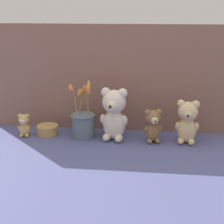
# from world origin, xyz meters

# --- Properties ---
(ground_plane) EXTENTS (4.00, 4.00, 0.00)m
(ground_plane) POSITION_xyz_m (0.00, 0.00, 0.00)
(ground_plane) COLOR #4C5184
(backdrop_wall) EXTENTS (1.42, 0.02, 0.59)m
(backdrop_wall) POSITION_xyz_m (0.00, 0.17, 0.29)
(backdrop_wall) COLOR #845B4C
(backdrop_wall) RESTS_ON ground
(teddy_bear_large) EXTENTS (0.15, 0.14, 0.28)m
(teddy_bear_large) POSITION_xyz_m (0.01, 0.01, 0.14)
(teddy_bear_large) COLOR beige
(teddy_bear_large) RESTS_ON ground
(teddy_bear_medium) EXTENTS (0.12, 0.11, 0.23)m
(teddy_bear_medium) POSITION_xyz_m (0.39, 0.01, 0.12)
(teddy_bear_medium) COLOR #DBBC84
(teddy_bear_medium) RESTS_ON ground
(teddy_bear_small) EXTENTS (0.10, 0.09, 0.18)m
(teddy_bear_small) POSITION_xyz_m (0.21, -0.01, 0.09)
(teddy_bear_small) COLOR olive
(teddy_bear_small) RESTS_ON ground
(teddy_bear_tiny) EXTENTS (0.07, 0.06, 0.13)m
(teddy_bear_tiny) POSITION_xyz_m (-0.47, -0.00, 0.07)
(teddy_bear_tiny) COLOR tan
(teddy_bear_tiny) RESTS_ON ground
(flower_vase) EXTENTS (0.13, 0.15, 0.31)m
(flower_vase) POSITION_xyz_m (-0.15, 0.02, 0.08)
(flower_vase) COLOR slate
(flower_vase) RESTS_ON ground
(decorative_tin_tall) EXTENTS (0.12, 0.12, 0.05)m
(decorative_tin_tall) POSITION_xyz_m (-0.36, 0.03, 0.03)
(decorative_tin_tall) COLOR tan
(decorative_tin_tall) RESTS_ON ground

